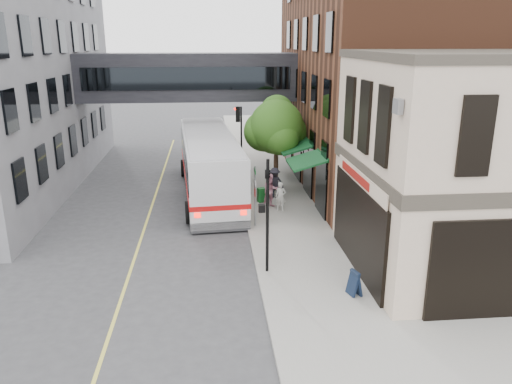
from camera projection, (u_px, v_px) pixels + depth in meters
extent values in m
plane|color=#38383A|center=(262.00, 300.00, 17.67)|extent=(120.00, 120.00, 0.00)
cube|color=gray|center=(270.00, 186.00, 31.15)|extent=(4.00, 60.00, 0.15)
cube|color=#C8B299|center=(489.00, 169.00, 19.19)|extent=(10.00, 8.00, 8.15)
cube|color=#38332B|center=(490.00, 167.00, 19.17)|extent=(10.12, 8.12, 0.50)
cube|color=#38332B|center=(505.00, 55.00, 17.95)|extent=(10.12, 8.12, 0.30)
cube|color=black|center=(358.00, 227.00, 19.39)|extent=(0.14, 6.40, 3.40)
cube|color=black|center=(357.00, 227.00, 19.38)|extent=(0.04, 5.90, 3.00)
cube|color=maroon|center=(355.00, 175.00, 19.38)|extent=(0.03, 3.60, 0.32)
cube|color=#502A19|center=(398.00, 71.00, 30.80)|extent=(12.00, 18.00, 14.00)
cube|color=#0D3919|center=(290.00, 140.00, 30.16)|extent=(1.80, 13.00, 0.40)
cube|color=black|center=(188.00, 77.00, 32.63)|extent=(14.00, 3.00, 3.00)
cube|color=black|center=(187.00, 79.00, 31.15)|extent=(13.00, 0.08, 1.40)
cube|color=black|center=(189.00, 75.00, 34.11)|extent=(13.00, 0.08, 1.40)
cylinder|color=black|center=(267.00, 217.00, 18.91)|extent=(0.12, 0.12, 4.50)
cube|color=black|center=(262.00, 208.00, 18.78)|extent=(0.25, 0.22, 0.30)
imported|color=black|center=(268.00, 170.00, 18.36)|extent=(0.20, 0.16, 1.00)
cylinder|color=black|center=(241.00, 141.00, 33.18)|extent=(0.12, 0.12, 4.50)
cube|color=black|center=(238.00, 135.00, 33.06)|extent=(0.25, 0.22, 0.30)
cube|color=black|center=(238.00, 114.00, 32.65)|extent=(0.28, 0.28, 1.00)
sphere|color=#FF0C05|center=(235.00, 109.00, 32.54)|extent=(0.18, 0.18, 0.18)
cylinder|color=gray|center=(255.00, 196.00, 23.89)|extent=(0.08, 0.08, 3.00)
cube|color=white|center=(255.00, 182.00, 23.68)|extent=(0.03, 0.75, 0.22)
cube|color=#0C591E|center=(255.00, 171.00, 23.52)|extent=(0.03, 0.70, 0.18)
cube|color=#B20C0C|center=(255.00, 192.00, 23.83)|extent=(0.03, 0.30, 0.40)
cylinder|color=#382619|center=(276.00, 167.00, 29.79)|extent=(0.28, 0.28, 2.80)
sphere|color=#244F15|center=(276.00, 127.00, 29.08)|extent=(3.20, 3.20, 3.20)
sphere|color=#244F15|center=(288.00, 132.00, 29.75)|extent=(2.20, 2.20, 2.20)
sphere|color=#244F15|center=(264.00, 131.00, 29.40)|extent=(2.40, 2.40, 2.40)
sphere|color=#244F15|center=(277.00, 112.00, 29.43)|extent=(2.00, 2.00, 2.00)
cube|color=#D8CC4C|center=(150.00, 212.00, 26.74)|extent=(0.12, 40.00, 0.01)
cube|color=silver|center=(209.00, 163.00, 29.25)|extent=(3.80, 13.28, 3.30)
cube|color=black|center=(209.00, 154.00, 29.09)|extent=(3.85, 13.06, 1.20)
cube|color=#B20C0C|center=(210.00, 173.00, 29.42)|extent=(3.87, 13.31, 0.25)
cylinder|color=black|center=(189.00, 212.00, 24.90)|extent=(0.42, 1.16, 1.14)
cylinder|color=black|center=(245.00, 209.00, 25.35)|extent=(0.42, 1.16, 1.14)
cylinder|color=black|center=(184.00, 168.00, 33.49)|extent=(0.42, 1.16, 1.14)
cylinder|color=black|center=(226.00, 166.00, 33.95)|extent=(0.42, 1.16, 1.14)
imported|color=silver|center=(281.00, 197.00, 26.24)|extent=(0.63, 0.49, 1.54)
imported|color=pink|center=(271.00, 191.00, 26.78)|extent=(1.04, 0.90, 1.84)
imported|color=#222029|center=(275.00, 183.00, 28.37)|extent=(1.31, 1.15, 1.76)
cube|color=#166323|center=(261.00, 195.00, 27.77)|extent=(0.48, 0.45, 0.80)
cube|color=#101B31|center=(355.00, 283.00, 17.61)|extent=(0.47, 0.59, 0.92)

